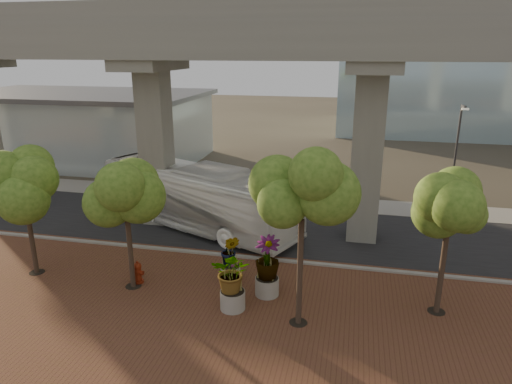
# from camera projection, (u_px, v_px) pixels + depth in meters

# --- Properties ---
(ground) EXTENTS (160.00, 160.00, 0.00)m
(ground) POSITION_uv_depth(u_px,v_px,m) (248.00, 243.00, 24.96)
(ground) COLOR #3B362B
(ground) RESTS_ON ground
(brick_plaza) EXTENTS (70.00, 13.00, 0.06)m
(brick_plaza) POSITION_uv_depth(u_px,v_px,m) (200.00, 324.00, 17.50)
(brick_plaza) COLOR brown
(brick_plaza) RESTS_ON ground
(asphalt_road) EXTENTS (90.00, 8.00, 0.04)m
(asphalt_road) POSITION_uv_depth(u_px,v_px,m) (256.00, 229.00, 26.81)
(asphalt_road) COLOR black
(asphalt_road) RESTS_ON ground
(curb_strip) EXTENTS (70.00, 0.25, 0.16)m
(curb_strip) POSITION_uv_depth(u_px,v_px,m) (239.00, 257.00, 23.07)
(curb_strip) COLOR gray
(curb_strip) RESTS_ON ground
(far_sidewalk) EXTENTS (90.00, 3.00, 0.06)m
(far_sidewalk) POSITION_uv_depth(u_px,v_px,m) (273.00, 200.00, 31.93)
(far_sidewalk) COLOR gray
(far_sidewalk) RESTS_ON ground
(transit_viaduct) EXTENTS (72.00, 5.60, 12.40)m
(transit_viaduct) POSITION_uv_depth(u_px,v_px,m) (256.00, 104.00, 24.63)
(transit_viaduct) COLOR gray
(transit_viaduct) RESTS_ON ground
(station_pavilion) EXTENTS (23.00, 13.00, 6.30)m
(station_pavilion) POSITION_uv_depth(u_px,v_px,m) (82.00, 125.00, 43.01)
(station_pavilion) COLOR #ACBDC5
(station_pavilion) RESTS_ON ground
(transit_bus) EXTENTS (13.46, 8.38, 3.72)m
(transit_bus) POSITION_uv_depth(u_px,v_px,m) (195.00, 197.00, 26.72)
(transit_bus) COLOR white
(transit_bus) RESTS_ON ground
(fire_hydrant) EXTENTS (0.52, 0.47, 1.04)m
(fire_hydrant) POSITION_uv_depth(u_px,v_px,m) (138.00, 272.00, 20.45)
(fire_hydrant) COLOR maroon
(fire_hydrant) RESTS_ON ground
(planter_front) EXTENTS (2.27, 2.27, 2.50)m
(planter_front) POSITION_uv_depth(u_px,v_px,m) (232.00, 275.00, 18.07)
(planter_front) COLOR #9E978F
(planter_front) RESTS_ON ground
(planter_right) EXTENTS (2.49, 2.49, 2.66)m
(planter_right) POSITION_uv_depth(u_px,v_px,m) (267.00, 260.00, 19.10)
(planter_right) COLOR gray
(planter_right) RESTS_ON ground
(planter_left) EXTENTS (2.01, 2.01, 2.21)m
(planter_left) POSITION_uv_depth(u_px,v_px,m) (230.00, 253.00, 20.39)
(planter_left) COLOR #ACA89B
(planter_left) RESTS_ON ground
(street_tree_far_west) EXTENTS (3.50, 3.50, 6.00)m
(street_tree_far_west) POSITION_uv_depth(u_px,v_px,m) (23.00, 183.00, 20.20)
(street_tree_far_west) COLOR #453327
(street_tree_far_west) RESTS_ON ground
(street_tree_near_west) EXTENTS (3.78, 3.78, 6.03)m
(street_tree_near_west) POSITION_uv_depth(u_px,v_px,m) (125.00, 194.00, 18.98)
(street_tree_near_west) COLOR #453327
(street_tree_near_west) RESTS_ON ground
(street_tree_near_east) EXTENTS (3.68, 3.68, 7.01)m
(street_tree_near_east) POSITION_uv_depth(u_px,v_px,m) (302.00, 191.00, 15.98)
(street_tree_near_east) COLOR #453327
(street_tree_near_east) RESTS_ON ground
(street_tree_far_east) EXTENTS (3.07, 3.07, 5.82)m
(street_tree_far_east) POSITION_uv_depth(u_px,v_px,m) (450.00, 208.00, 16.99)
(street_tree_far_east) COLOR #453327
(street_tree_far_east) RESTS_ON ground
(streetlamp_west) EXTENTS (0.41, 1.20, 8.31)m
(streetlamp_west) POSITION_uv_depth(u_px,v_px,m) (165.00, 128.00, 31.97)
(streetlamp_west) COLOR #2A2A2E
(streetlamp_west) RESTS_ON ground
(streetlamp_east) EXTENTS (0.35, 1.03, 7.11)m
(streetlamp_east) POSITION_uv_depth(u_px,v_px,m) (456.00, 157.00, 26.45)
(streetlamp_east) COLOR #313136
(streetlamp_east) RESTS_ON ground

